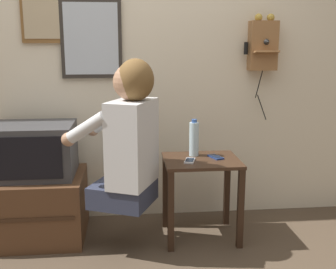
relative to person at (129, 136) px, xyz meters
The scene contains 11 objects.
wall_back 0.79m from the person, 88.81° to the left, with size 6.80×0.05×2.55m.
side_table 0.61m from the person, 16.56° to the left, with size 0.51×0.43×0.57m.
person is the anchor object (origin of this frame).
tv_stand 0.91m from the person, 158.67° to the left, with size 0.71×0.57×0.45m.
television 0.73m from the person, 157.01° to the left, with size 0.56×0.44×0.36m.
wall_phone_antique 1.26m from the person, 27.38° to the left, with size 0.24×0.18×0.78m.
framed_picture 1.13m from the person, 136.14° to the left, with size 0.29×0.03×0.42m.
wall_mirror 0.86m from the person, 114.03° to the left, with size 0.44×0.03×0.56m.
cell_phone_held 0.46m from the person, 12.97° to the left, with size 0.09×0.14×0.01m.
cell_phone_spare 0.65m from the person, 15.77° to the left, with size 0.10×0.14×0.01m.
water_bottle 0.52m from the person, 28.15° to the left, with size 0.07×0.07×0.26m.
Camera 1 is at (-0.03, -2.01, 1.34)m, focal length 45.00 mm.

